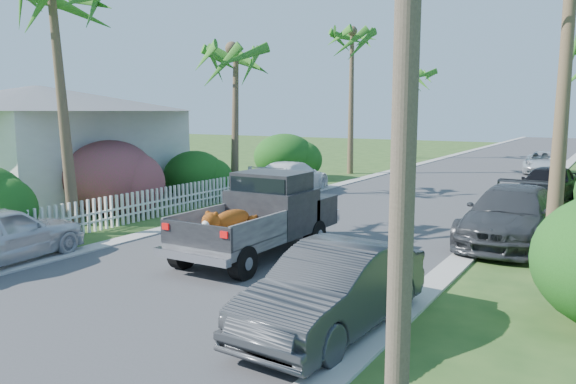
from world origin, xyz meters
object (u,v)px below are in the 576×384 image
Objects in this scene: parked_car_lf at (291,177)px; utility_pole_a at (408,8)px; palm_l_b at (234,49)px; palm_l_c at (352,33)px; utility_pole_b at (562,80)px; parked_car_rd at (544,163)px; parked_car_rm at (511,216)px; parked_car_rf at (547,184)px; pickup_truck at (266,214)px; house_left at (40,147)px; parked_car_rn at (334,290)px; palm_l_d at (413,72)px.

utility_pole_a is at bearing 119.27° from parked_car_lf.
palm_l_b is 18.77m from utility_pole_a.
palm_l_c is 15.05m from utility_pole_b.
parked_car_rm is at bearing -90.49° from parked_car_rd.
utility_pole_b reaches higher than parked_car_rf.
pickup_truck is at bearing -138.62° from parked_car_rm.
utility_pole_a is 1.00× the size of utility_pole_b.
parked_car_lf is at bearing 39.79° from house_left.
pickup_truck is at bearing -49.46° from palm_l_b.
utility_pole_b reaches higher than parked_car_rd.
utility_pole_a is (10.60, -15.66, 3.90)m from parked_car_lf.
utility_pole_a is (18.60, -9.00, 2.48)m from house_left.
parked_car_rn is at bearing 128.33° from utility_pole_a.
pickup_truck reaches higher than parked_car_rd.
parked_car_rf is 10.44m from parked_car_lf.
parked_car_rn is (3.77, -3.72, -0.31)m from pickup_truck.
parked_car_rf is at bearing 67.38° from pickup_truck.
pickup_truck is 1.20× the size of parked_car_rn.
pickup_truck is 5.30m from parked_car_rn.
utility_pole_a reaches higher than parked_car_lf.
palm_l_b is 0.82× the size of house_left.
parked_car_rd is 0.50× the size of utility_pole_b.
parked_car_rn is at bearing -99.11° from utility_pole_b.
utility_pole_a is at bearing -90.82° from parked_car_rd.
parked_car_rm is at bearing 39.77° from pickup_truck.
parked_car_rn reaches higher than parked_car_lf.
palm_l_b is at bearing -175.39° from utility_pole_b.
pickup_truck is 13.17m from house_left.
palm_l_c is 17.54m from house_left.
utility_pole_a is 15.00m from utility_pole_b.
parked_car_rm is 0.58× the size of house_left.
palm_l_b is 12.54m from utility_pole_b.
palm_l_b is at bearing -128.22° from parked_car_rd.
utility_pole_a is (0.60, -10.55, 3.84)m from parked_car_rm.
parked_car_rf is at bearing -168.18° from parked_car_lf.
palm_l_b is (-6.63, 7.75, 5.14)m from pickup_truck.
parked_car_rd is 15.34m from utility_pole_b.
parked_car_rn is 0.94× the size of parked_car_rd.
parked_car_lf is at bearing 42.73° from palm_l_b.
parked_car_rd is at bearing 105.15° from parked_car_rf.
pickup_truck is 0.69× the size of palm_l_b.
palm_l_c is at bearing -154.04° from parked_car_rd.
utility_pole_b reaches higher than pickup_truck.
parked_car_rf reaches higher than parked_car_lf.
palm_l_d is (-11.50, 17.35, 5.72)m from parked_car_rf.
pickup_truck is 0.98× the size of parked_car_rm.
palm_l_c is 1.02× the size of utility_pole_b.
parked_car_lf is 5.98m from palm_l_b.
parked_car_rn is 0.47× the size of utility_pole_b.
palm_l_c is at bearing -87.98° from parked_car_lf.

